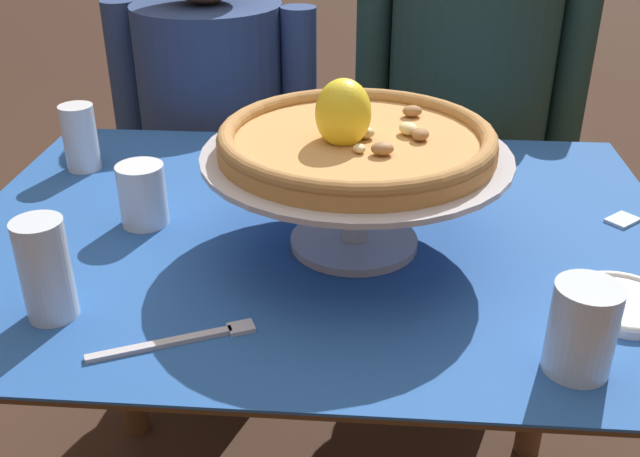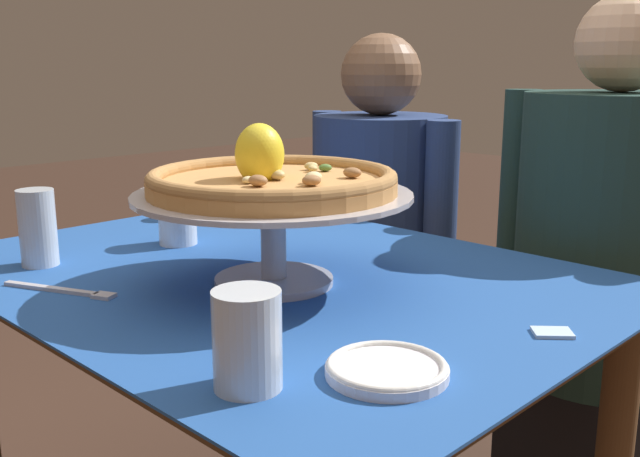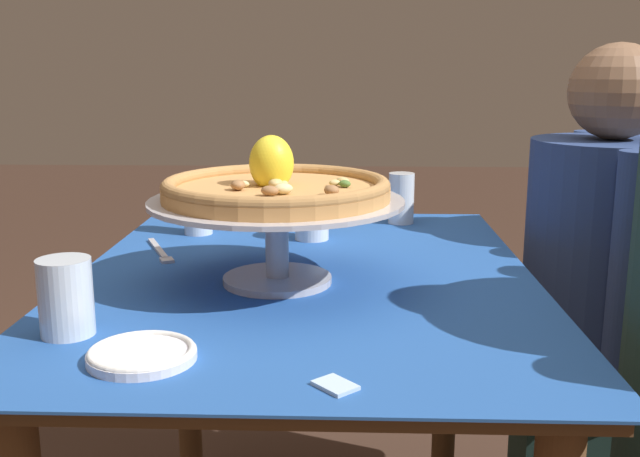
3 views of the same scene
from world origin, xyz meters
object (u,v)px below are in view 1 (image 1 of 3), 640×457
(water_glass_front_right, at_px, (581,335))
(dinner_fork, at_px, (183,340))
(sugar_packet, at_px, (622,220))
(pizza, at_px, (356,138))
(water_glass_side_left, at_px, (143,198))
(side_plate, at_px, (622,303))
(diner_left, at_px, (218,171))
(water_glass_back_left, at_px, (81,142))
(diner_right, at_px, (462,158))
(water_glass_front_left, at_px, (46,275))
(pizza_stand, at_px, (355,177))

(water_glass_front_right, xyz_separation_m, dinner_fork, (-0.46, 0.02, -0.04))
(sugar_packet, bearing_deg, pizza, -165.67)
(water_glass_side_left, bearing_deg, pizza, -8.04)
(pizza, relative_size, side_plate, 2.76)
(water_glass_front_right, xyz_separation_m, side_plate, (0.09, 0.13, -0.04))
(diner_left, bearing_deg, water_glass_back_left, -108.70)
(diner_right, bearing_deg, pizza, -108.82)
(pizza, bearing_deg, diner_right, 71.18)
(water_glass_front_left, xyz_separation_m, dinner_fork, (0.18, -0.04, -0.06))
(water_glass_back_left, xyz_separation_m, water_glass_side_left, (0.18, -0.20, -0.01))
(dinner_fork, distance_m, sugar_packet, 0.72)
(diner_left, bearing_deg, pizza, -62.52)
(water_glass_side_left, relative_size, sugar_packet, 1.97)
(pizza, height_order, water_glass_front_right, pizza)
(diner_left, relative_size, diner_right, 0.95)
(side_plate, distance_m, dinner_fork, 0.56)
(pizza, distance_m, diner_left, 0.85)
(diner_left, bearing_deg, diner_right, 1.77)
(pizza, distance_m, side_plate, 0.41)
(water_glass_side_left, xyz_separation_m, diner_right, (0.57, 0.66, -0.19))
(pizza, relative_size, diner_right, 0.31)
(diner_left, bearing_deg, water_glass_side_left, -87.52)
(water_glass_front_left, relative_size, sugar_packet, 2.68)
(pizza_stand, height_order, water_glass_back_left, pizza_stand)
(dinner_fork, bearing_deg, side_plate, 11.74)
(water_glass_side_left, height_order, dinner_fork, water_glass_side_left)
(side_plate, bearing_deg, diner_right, 97.46)
(water_glass_front_left, bearing_deg, pizza_stand, 29.65)
(dinner_fork, bearing_deg, pizza_stand, 52.42)
(pizza, bearing_deg, water_glass_side_left, 171.96)
(water_glass_front_right, xyz_separation_m, diner_left, (-0.62, 0.96, -0.24))
(pizza, relative_size, diner_left, 0.33)
(water_glass_back_left, bearing_deg, water_glass_front_left, -74.15)
(dinner_fork, height_order, diner_right, diner_right)
(pizza_stand, distance_m, pizza, 0.06)
(side_plate, distance_m, sugar_packet, 0.26)
(diner_left, bearing_deg, dinner_fork, -80.31)
(side_plate, bearing_deg, sugar_packet, 73.86)
(diner_right, bearing_deg, pizza_stand, -108.76)
(diner_left, height_order, diner_right, diner_right)
(dinner_fork, height_order, sugar_packet, dinner_fork)
(water_glass_side_left, bearing_deg, water_glass_front_left, -99.54)
(water_glass_side_left, relative_size, diner_right, 0.08)
(side_plate, bearing_deg, water_glass_side_left, 164.51)
(dinner_fork, distance_m, diner_right, 1.07)
(diner_left, bearing_deg, pizza_stand, -62.44)
(water_glass_front_left, distance_m, sugar_packet, 0.86)
(pizza_stand, distance_m, sugar_packet, 0.45)
(water_glass_front_right, bearing_deg, pizza, 134.07)
(sugar_packet, bearing_deg, diner_right, 107.08)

